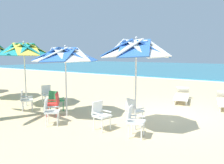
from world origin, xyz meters
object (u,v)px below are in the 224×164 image
plastic_chair_0 (100,114)px  plastic_chair_2 (134,119)px  beach_umbrella_0 (136,50)px  plastic_chair_7 (25,99)px  plastic_chair_4 (54,103)px  sun_lounger_1 (182,96)px  plastic_chair_3 (56,100)px  plastic_chair_1 (134,110)px  beach_umbrella_2 (24,50)px  plastic_chair_6 (47,93)px  beach_umbrella_1 (65,55)px  plastic_chair_5 (50,110)px

plastic_chair_0 → plastic_chair_2: bearing=2.1°
beach_umbrella_0 → plastic_chair_7: bearing=-173.7°
plastic_chair_4 → sun_lounger_1: plastic_chair_4 is taller
plastic_chair_3 → plastic_chair_7: size_ratio=1.00×
plastic_chair_1 → plastic_chair_0: bearing=-121.5°
beach_umbrella_2 → plastic_chair_6: (0.50, 0.74, -1.96)m
plastic_chair_0 → plastic_chair_7: size_ratio=1.00×
beach_umbrella_1 → plastic_chair_6: bearing=157.6°
beach_umbrella_0 → sun_lounger_1: 5.31m
beach_umbrella_1 → beach_umbrella_2: 2.73m
plastic_chair_1 → sun_lounger_1: plastic_chair_1 is taller
plastic_chair_1 → plastic_chair_4: (-2.94, -0.76, 0.00)m
beach_umbrella_1 → plastic_chair_5: 2.04m
plastic_chair_4 → sun_lounger_1: bearing=58.6°
plastic_chair_5 → plastic_chair_7: (-2.25, 0.63, 0.00)m
beach_umbrella_0 → plastic_chair_1: (-0.28, 0.42, -1.91)m
plastic_chair_3 → sun_lounger_1: plastic_chair_3 is taller
plastic_chair_0 → plastic_chair_7: (-3.84, 0.05, 0.00)m
plastic_chair_4 → beach_umbrella_2: bearing=170.5°
beach_umbrella_1 → plastic_chair_5: (0.29, -1.01, -1.75)m
plastic_chair_5 → plastic_chair_7: size_ratio=1.00×
beach_umbrella_0 → plastic_chair_6: beach_umbrella_0 is taller
beach_umbrella_1 → plastic_chair_6: size_ratio=3.01×
plastic_chair_1 → plastic_chair_6: size_ratio=1.00×
plastic_chair_7 → plastic_chair_4: bearing=6.7°
plastic_chair_1 → plastic_chair_5: (-2.20, -1.56, 0.00)m
plastic_chair_5 → beach_umbrella_2: beach_umbrella_2 is taller
plastic_chair_7 → plastic_chair_1: bearing=11.9°
plastic_chair_2 → beach_umbrella_1: size_ratio=0.33×
plastic_chair_5 → sun_lounger_1: plastic_chair_5 is taller
plastic_chair_5 → plastic_chair_0: bearing=19.8°
beach_umbrella_1 → sun_lounger_1: size_ratio=1.17×
plastic_chair_4 → plastic_chair_7: 1.52m
beach_umbrella_1 → plastic_chair_6: beach_umbrella_1 is taller
plastic_chair_3 → plastic_chair_4: 0.51m
plastic_chair_2 → plastic_chair_3: (-3.82, 0.56, 0.00)m
plastic_chair_1 → plastic_chair_2: 1.08m
plastic_chair_4 → plastic_chair_2: bearing=-3.1°
plastic_chair_2 → plastic_chair_4: 3.48m
plastic_chair_1 → beach_umbrella_1: beach_umbrella_1 is taller
beach_umbrella_0 → plastic_chair_5: bearing=-155.2°
plastic_chair_0 → beach_umbrella_2: (-4.61, 0.61, 1.96)m
plastic_chair_4 → plastic_chair_7: bearing=-173.3°
plastic_chair_2 → plastic_chair_6: same height
beach_umbrella_0 → plastic_chair_4: size_ratio=3.22×
beach_umbrella_0 → beach_umbrella_1: bearing=-177.2°
plastic_chair_2 → plastic_chair_6: bearing=166.0°
plastic_chair_7 → beach_umbrella_1: bearing=11.2°
plastic_chair_2 → plastic_chair_4: bearing=176.9°
beach_umbrella_0 → plastic_chair_0: size_ratio=3.22×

